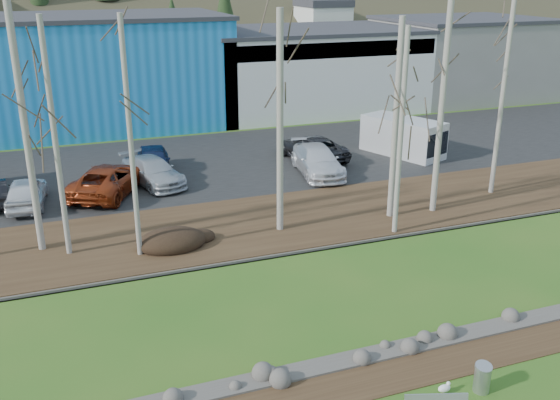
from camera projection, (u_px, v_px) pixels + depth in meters
name	position (u px, v px, depth m)	size (l,w,h in m)	color
dirt_strip	(410.00, 369.00, 18.82)	(80.00, 1.80, 0.03)	#382616
near_bank_rocks	(393.00, 351.00, 19.70)	(80.00, 0.80, 0.50)	#47423D
river	(337.00, 293.00, 23.31)	(80.00, 8.00, 0.90)	black
far_bank_rocks	(297.00, 250.00, 26.92)	(80.00, 0.80, 0.46)	#47423D
far_bank	(272.00, 222.00, 29.71)	(80.00, 7.00, 0.15)	#382616
parking_lot	(215.00, 163.00, 38.94)	(80.00, 14.00, 0.14)	black
building_blue	(91.00, 70.00, 47.88)	(20.40, 12.24, 8.30)	#156EB6
building_white	(306.00, 68.00, 54.03)	(18.36, 12.24, 6.80)	silver
building_grey	(462.00, 57.00, 59.21)	(14.28, 12.24, 7.30)	slate
litter_bin	(482.00, 379.00, 17.72)	(0.46, 0.46, 0.80)	#A7A9AB
seagull	(445.00, 388.00, 17.68)	(0.46, 0.22, 0.34)	gold
dirt_mound	(172.00, 240.00, 26.79)	(2.97, 2.10, 0.58)	black
birch_1	(55.00, 141.00, 24.60)	(0.23, 0.23, 9.69)	#A7A198
birch_2	(26.00, 131.00, 24.90)	(0.29, 0.29, 10.30)	#A7A198
birch_3	(131.00, 141.00, 24.49)	(0.21, 0.21, 9.74)	#A7A198
birch_4	(280.00, 125.00, 27.04)	(0.30, 0.30, 9.78)	#A7A198
birch_5	(401.00, 134.00, 26.87)	(0.22, 0.22, 9.11)	#A7A198
birch_6	(442.00, 108.00, 29.21)	(0.29, 0.29, 10.30)	#A7A198
birch_7	(396.00, 121.00, 28.69)	(0.29, 0.29, 9.35)	#A7A198
birch_8	(505.00, 75.00, 31.35)	(0.24, 0.24, 12.51)	#A7A198
car_0	(26.00, 192.00, 31.29)	(1.78, 4.42, 1.50)	silver
car_2	(109.00, 180.00, 32.99)	(2.67, 5.79, 1.61)	#963616
car_3	(153.00, 171.00, 34.58)	(2.05, 5.05, 1.47)	#AEB3B7
car_4	(153.00, 161.00, 36.25)	(1.90, 4.72, 1.61)	#152245
car_5	(312.00, 148.00, 39.12)	(2.52, 5.47, 1.52)	#28282B
car_6	(317.00, 161.00, 36.32)	(2.23, 5.50, 1.60)	silver
van_white	(406.00, 137.00, 39.97)	(4.03, 5.79, 2.34)	white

